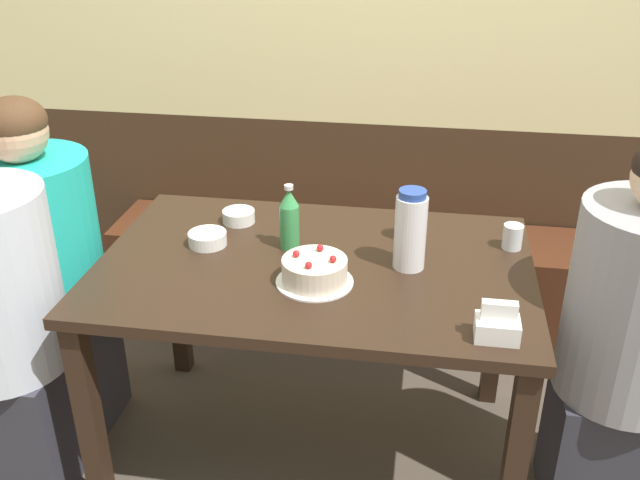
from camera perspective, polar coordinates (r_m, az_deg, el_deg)
ground_plane at (r=2.58m, az=-0.37°, el=-16.33°), size 12.00×12.00×0.00m
back_wall at (r=2.97m, az=3.05°, el=16.76°), size 4.80×0.04×2.50m
bench_seat at (r=3.11m, az=2.14°, el=-2.98°), size 2.02×0.38×0.44m
dining_table at (r=2.19m, az=-0.42°, el=-3.92°), size 1.30×0.85×0.74m
birthday_cake at (r=2.02m, az=-0.44°, el=-2.53°), size 0.22×0.22×0.10m
water_pitcher at (r=2.08m, az=7.25°, el=0.78°), size 0.09×0.09×0.25m
soju_bottle at (r=2.19m, az=-2.47°, el=1.74°), size 0.06×0.06×0.21m
napkin_holder at (r=1.83m, az=14.01°, el=-6.63°), size 0.11×0.08×0.11m
bowl_soup_white at (r=2.41m, az=-6.52°, el=1.90°), size 0.11×0.11×0.04m
bowl_rice_small at (r=2.27m, az=-8.98°, el=0.12°), size 0.12×0.12×0.04m
glass_water_tall at (r=2.29m, az=15.15°, el=0.26°), size 0.06×0.06×0.08m
glass_tumbler_short at (r=2.29m, az=6.89°, el=1.15°), size 0.07×0.07×0.08m
person_pale_blue_shirt at (r=2.20m, az=23.53°, el=-7.73°), size 0.39×0.39×1.20m
person_grey_tee at (r=2.52m, az=-21.24°, el=-2.57°), size 0.40×0.40×1.20m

